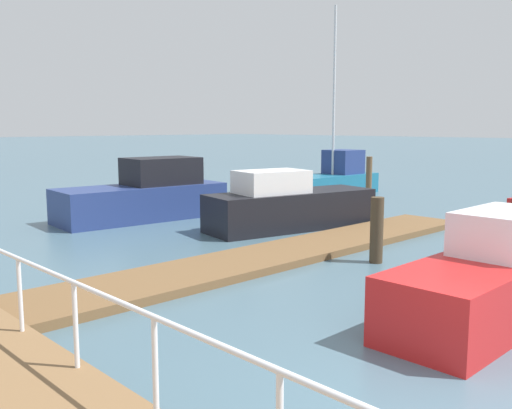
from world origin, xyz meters
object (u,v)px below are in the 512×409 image
Objects in this scene: moored_boat_3 at (496,277)px; moored_boat_5 at (288,206)px; moored_boat_2 at (146,196)px; moored_boat_0 at (335,178)px.

moored_boat_3 is 9.00m from moored_boat_5.
moored_boat_5 is (2.22, -4.80, -0.09)m from moored_boat_2.
moored_boat_2 is at bearing 83.91° from moored_boat_3.
moored_boat_0 is 17.83m from moored_boat_3.
moored_boat_0 is 1.50× the size of moored_boat_5.
moored_boat_0 is 1.64× the size of moored_boat_3.
moored_boat_3 is (-12.12, -13.09, -0.07)m from moored_boat_0.
moored_boat_0 is 9.79m from moored_boat_5.
moored_boat_0 is at bearing 29.66° from moored_boat_5.
moored_boat_0 is at bearing 47.20° from moored_boat_3.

